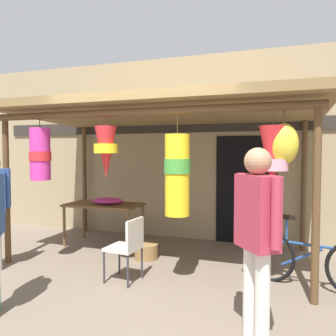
{
  "coord_description": "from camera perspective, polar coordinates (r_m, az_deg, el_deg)",
  "views": [
    {
      "loc": [
        1.71,
        -4.18,
        1.71
      ],
      "look_at": [
        -0.08,
        1.07,
        1.44
      ],
      "focal_mm": 35.49,
      "sensor_mm": 36.0,
      "label": 1
    }
  ],
  "objects": [
    {
      "name": "vendor_in_orange",
      "position": [
        3.04,
        15.03,
        -10.02
      ],
      "size": [
        0.42,
        0.48,
        1.75
      ],
      "color": "silver",
      "rests_on": "ground_plane"
    },
    {
      "name": "flower_heap_on_table",
      "position": [
        6.14,
        -10.26,
        -5.57
      ],
      "size": [
        0.59,
        0.41,
        0.11
      ],
      "color": "#D13399",
      "rests_on": "display_table"
    },
    {
      "name": "display_table",
      "position": [
        6.2,
        -10.95,
        -6.76
      ],
      "size": [
        1.37,
        0.73,
        0.76
      ],
      "color": "brown",
      "rests_on": "ground_plane"
    },
    {
      "name": "parked_bicycle",
      "position": [
        4.64,
        23.13,
        -14.48
      ],
      "size": [
        1.71,
        0.55,
        0.92
      ],
      "color": "black",
      "rests_on": "ground_plane"
    },
    {
      "name": "folding_chair",
      "position": [
        4.48,
        -6.86,
        -12.82
      ],
      "size": [
        0.44,
        0.44,
        0.84
      ],
      "color": "beige",
      "rests_on": "ground_plane"
    },
    {
      "name": "shop_facade",
      "position": [
        6.6,
        3.91,
        3.37
      ],
      "size": [
        9.42,
        0.29,
        3.55
      ],
      "color": "#9E8966",
      "rests_on": "ground_plane"
    },
    {
      "name": "market_stall_canopy",
      "position": [
        5.17,
        -0.8,
        7.82
      ],
      "size": [
        4.85,
        2.64,
        2.47
      ],
      "color": "brown",
      "rests_on": "ground_plane"
    },
    {
      "name": "ground_plane",
      "position": [
        4.82,
        -3.37,
        -17.93
      ],
      "size": [
        30.0,
        30.0,
        0.0
      ],
      "primitive_type": "plane",
      "color": "#756656"
    },
    {
      "name": "wicker_basket_by_table",
      "position": [
        5.48,
        -3.76,
        -14.07
      ],
      "size": [
        0.38,
        0.38,
        0.23
      ],
      "primitive_type": "cylinder",
      "color": "olive",
      "rests_on": "ground_plane"
    }
  ]
}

